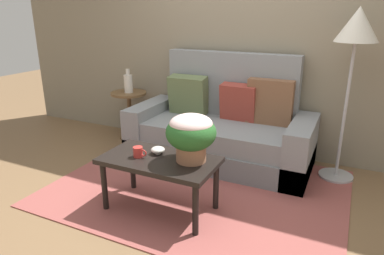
% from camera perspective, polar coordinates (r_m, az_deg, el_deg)
% --- Properties ---
extents(ground_plane, '(14.00, 14.00, 0.00)m').
position_cam_1_polar(ground_plane, '(3.21, -0.22, -11.23)').
color(ground_plane, brown).
extents(wall_back, '(6.40, 0.12, 3.00)m').
position_cam_1_polar(wall_back, '(4.04, 8.50, 17.11)').
color(wall_back, gray).
rests_on(wall_back, ground).
extents(area_rug, '(2.65, 1.99, 0.01)m').
position_cam_1_polar(area_rug, '(3.33, 1.01, -9.89)').
color(area_rug, '#994C47').
rests_on(area_rug, ground).
extents(couch, '(1.97, 0.87, 1.17)m').
position_cam_1_polar(couch, '(3.84, 4.91, -0.43)').
color(couch, slate).
rests_on(couch, ground).
extents(coffee_table, '(0.94, 0.51, 0.47)m').
position_cam_1_polar(coffee_table, '(2.84, -5.38, -6.17)').
color(coffee_table, black).
rests_on(coffee_table, ground).
extents(side_table, '(0.45, 0.45, 0.62)m').
position_cam_1_polar(side_table, '(4.53, -10.30, 3.39)').
color(side_table, brown).
rests_on(side_table, ground).
extents(floor_lamp, '(0.38, 0.38, 1.64)m').
position_cam_1_polar(floor_lamp, '(3.48, 25.45, 13.15)').
color(floor_lamp, '#B2B2B7').
rests_on(floor_lamp, ground).
extents(potted_plant, '(0.40, 0.40, 0.38)m').
position_cam_1_polar(potted_plant, '(2.67, -0.16, -0.90)').
color(potted_plant, '#A36B4C').
rests_on(potted_plant, coffee_table).
extents(coffee_mug, '(0.12, 0.08, 0.09)m').
position_cam_1_polar(coffee_mug, '(2.84, -8.84, -4.02)').
color(coffee_mug, red).
rests_on(coffee_mug, coffee_table).
extents(snack_bowl, '(0.12, 0.12, 0.06)m').
position_cam_1_polar(snack_bowl, '(2.88, -5.66, -3.71)').
color(snack_bowl, silver).
rests_on(snack_bowl, coffee_table).
extents(table_vase, '(0.11, 0.11, 0.30)m').
position_cam_1_polar(table_vase, '(4.44, -10.48, 7.23)').
color(table_vase, silver).
rests_on(table_vase, side_table).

